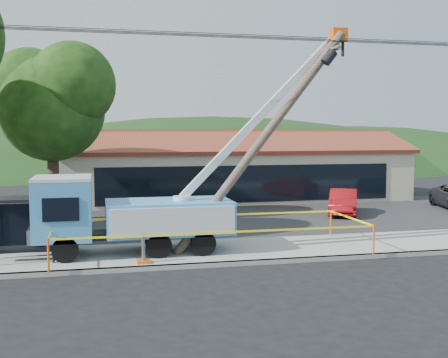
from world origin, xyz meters
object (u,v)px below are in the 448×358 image
bus_shelter (24,214)px  utility_truck (130,211)px  car_white (1,226)px  leaning_pole (269,130)px  car_red (343,216)px

bus_shelter → utility_truck: bearing=4.8°
utility_truck → car_white: utility_truck is taller
leaning_pole → bus_shelter: size_ratio=3.62×
bus_shelter → car_red: bus_shelter is taller
utility_truck → bus_shelter: utility_truck is taller
leaning_pole → bus_shelter: 9.19m
bus_shelter → car_white: 8.83m
leaning_pole → car_red: 11.30m
utility_truck → leaning_pole: size_ratio=1.41×
utility_truck → bus_shelter: bearing=-175.0°
utility_truck → car_red: 14.01m
leaning_pole → car_white: bearing=141.6°
bus_shelter → car_red: 17.31m
car_white → bus_shelter: bearing=177.2°
utility_truck → car_red: bearing=31.9°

